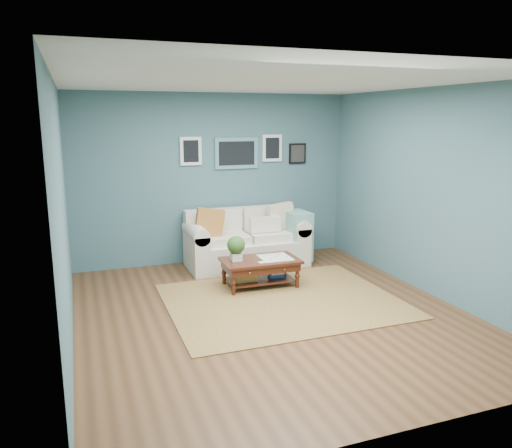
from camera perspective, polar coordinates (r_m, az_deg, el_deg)
name	(u,v)px	position (r m, az deg, el deg)	size (l,w,h in m)	color
room_shell	(271,201)	(5.80, 1.68, 2.62)	(5.00, 5.02, 2.70)	brown
area_rug	(282,301)	(6.50, 3.01, -8.74)	(2.90, 2.32, 0.01)	brown
loveseat	(251,240)	(7.95, -0.59, -1.83)	(1.93, 0.87, 0.99)	beige
coffee_table	(256,264)	(6.91, 0.04, -4.61)	(1.07, 0.64, 0.74)	black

